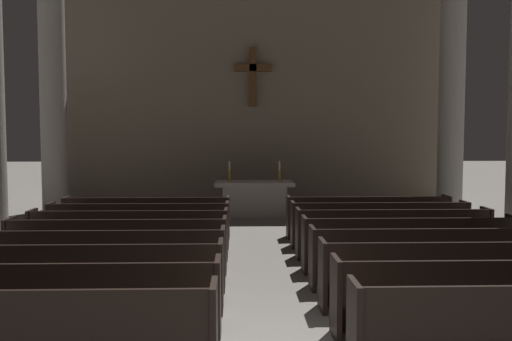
# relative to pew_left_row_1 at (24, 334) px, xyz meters

# --- Properties ---
(pew_left_row_1) EXTENTS (3.66, 0.50, 0.95)m
(pew_left_row_1) POSITION_rel_pew_left_row_1_xyz_m (0.00, 0.00, 0.00)
(pew_left_row_1) COLOR black
(pew_left_row_1) RESTS_ON ground
(pew_left_row_2) EXTENTS (3.66, 0.50, 0.95)m
(pew_left_row_2) POSITION_rel_pew_left_row_1_xyz_m (0.00, 1.02, 0.00)
(pew_left_row_2) COLOR black
(pew_left_row_2) RESTS_ON ground
(pew_left_row_3) EXTENTS (3.66, 0.50, 0.95)m
(pew_left_row_3) POSITION_rel_pew_left_row_1_xyz_m (0.00, 2.03, 0.00)
(pew_left_row_3) COLOR black
(pew_left_row_3) RESTS_ON ground
(pew_left_row_4) EXTENTS (3.66, 0.50, 0.95)m
(pew_left_row_4) POSITION_rel_pew_left_row_1_xyz_m (0.00, 3.05, 0.00)
(pew_left_row_4) COLOR black
(pew_left_row_4) RESTS_ON ground
(pew_left_row_5) EXTENTS (3.66, 0.50, 0.95)m
(pew_left_row_5) POSITION_rel_pew_left_row_1_xyz_m (0.00, 4.07, 0.00)
(pew_left_row_5) COLOR black
(pew_left_row_5) RESTS_ON ground
(pew_left_row_6) EXTENTS (3.66, 0.50, 0.95)m
(pew_left_row_6) POSITION_rel_pew_left_row_1_xyz_m (0.00, 5.09, 0.00)
(pew_left_row_6) COLOR black
(pew_left_row_6) RESTS_ON ground
(pew_left_row_7) EXTENTS (3.66, 0.50, 0.95)m
(pew_left_row_7) POSITION_rel_pew_left_row_1_xyz_m (0.00, 6.10, 0.00)
(pew_left_row_7) COLOR black
(pew_left_row_7) RESTS_ON ground
(pew_left_row_8) EXTENTS (3.66, 0.50, 0.95)m
(pew_left_row_8) POSITION_rel_pew_left_row_1_xyz_m (0.00, 7.12, 0.00)
(pew_left_row_8) COLOR black
(pew_left_row_8) RESTS_ON ground
(pew_right_row_2) EXTENTS (3.66, 0.50, 0.95)m
(pew_right_row_2) POSITION_rel_pew_left_row_1_xyz_m (4.95, 1.02, 0.00)
(pew_right_row_2) COLOR black
(pew_right_row_2) RESTS_ON ground
(pew_right_row_3) EXTENTS (3.66, 0.50, 0.95)m
(pew_right_row_3) POSITION_rel_pew_left_row_1_xyz_m (4.95, 2.03, 0.00)
(pew_right_row_3) COLOR black
(pew_right_row_3) RESTS_ON ground
(pew_right_row_4) EXTENTS (3.66, 0.50, 0.95)m
(pew_right_row_4) POSITION_rel_pew_left_row_1_xyz_m (4.95, 3.05, 0.00)
(pew_right_row_4) COLOR black
(pew_right_row_4) RESTS_ON ground
(pew_right_row_5) EXTENTS (3.66, 0.50, 0.95)m
(pew_right_row_5) POSITION_rel_pew_left_row_1_xyz_m (4.95, 4.07, 0.00)
(pew_right_row_5) COLOR black
(pew_right_row_5) RESTS_ON ground
(pew_right_row_6) EXTENTS (3.66, 0.50, 0.95)m
(pew_right_row_6) POSITION_rel_pew_left_row_1_xyz_m (4.95, 5.09, 0.00)
(pew_right_row_6) COLOR black
(pew_right_row_6) RESTS_ON ground
(pew_right_row_7) EXTENTS (3.66, 0.50, 0.95)m
(pew_right_row_7) POSITION_rel_pew_left_row_1_xyz_m (4.95, 6.10, 0.00)
(pew_right_row_7) COLOR black
(pew_right_row_7) RESTS_ON ground
(pew_right_row_8) EXTENTS (3.66, 0.50, 0.95)m
(pew_right_row_8) POSITION_rel_pew_left_row_1_xyz_m (4.95, 7.12, 0.00)
(pew_right_row_8) COLOR black
(pew_right_row_8) RESTS_ON ground
(column_left_third) EXTENTS (1.05, 1.05, 7.04)m
(column_left_third) POSITION_rel_pew_left_row_1_xyz_m (-3.00, 10.12, 2.95)
(column_left_third) COLOR #ADA89E
(column_left_third) RESTS_ON ground
(column_right_third) EXTENTS (1.05, 1.05, 7.04)m
(column_right_third) POSITION_rel_pew_left_row_1_xyz_m (7.95, 10.12, 2.95)
(column_right_third) COLOR #ADA89E
(column_right_third) RESTS_ON ground
(altar) EXTENTS (2.20, 0.90, 1.01)m
(altar) POSITION_rel_pew_left_row_1_xyz_m (2.47, 10.21, 0.06)
(altar) COLOR #A8A399
(altar) RESTS_ON ground
(candlestick_left) EXTENTS (0.16, 0.16, 0.56)m
(candlestick_left) POSITION_rel_pew_left_row_1_xyz_m (1.77, 10.21, 0.71)
(candlestick_left) COLOR #B79338
(candlestick_left) RESTS_ON altar
(candlestick_right) EXTENTS (0.16, 0.16, 0.56)m
(candlestick_right) POSITION_rel_pew_left_row_1_xyz_m (3.17, 10.21, 0.71)
(candlestick_right) COLOR #B79338
(candlestick_right) RESTS_ON altar
(apse_with_cross) EXTENTS (12.07, 0.47, 7.40)m
(apse_with_cross) POSITION_rel_pew_left_row_1_xyz_m (2.47, 12.13, 3.23)
(apse_with_cross) COLOR gray
(apse_with_cross) RESTS_ON ground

